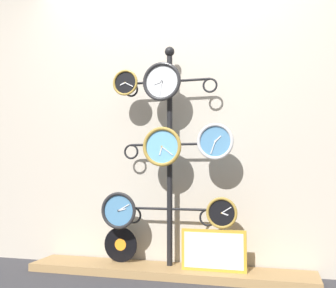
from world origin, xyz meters
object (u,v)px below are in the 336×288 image
at_px(clock_top_center, 162,82).
at_px(clock_top_left, 125,83).
at_px(clock_middle_center, 162,147).
at_px(clock_middle_right, 215,141).
at_px(picture_frame, 214,250).
at_px(display_stand, 170,191).
at_px(vinyl_record, 121,245).
at_px(clock_bottom_left, 119,210).
at_px(clock_bottom_right, 222,213).

bearing_deg(clock_top_center, clock_top_left, -178.85).
distance_m(clock_top_left, clock_middle_center, 0.61).
bearing_deg(clock_middle_right, picture_frame, 147.90).
distance_m(display_stand, vinyl_record, 0.60).
relative_size(display_stand, clock_bottom_left, 6.21).
xyz_separation_m(display_stand, clock_middle_right, (0.38, -0.11, 0.37)).
distance_m(clock_middle_center, clock_bottom_left, 0.61).
height_order(clock_top_left, clock_top_center, clock_top_center).
distance_m(clock_bottom_right, picture_frame, 0.28).
distance_m(display_stand, clock_top_center, 0.86).
xyz_separation_m(clock_top_center, clock_bottom_left, (-0.35, -0.02, -1.01)).
height_order(clock_top_left, clock_middle_center, clock_top_left).
distance_m(clock_bottom_right, vinyl_record, 0.89).
relative_size(display_stand, clock_top_left, 8.49).
bearing_deg(display_stand, clock_bottom_left, -163.21).
bearing_deg(picture_frame, clock_top_center, 179.38).
relative_size(vinyl_record, picture_frame, 0.59).
relative_size(clock_bottom_right, vinyl_record, 0.82).
distance_m(clock_middle_right, clock_bottom_left, 0.93).
distance_m(clock_top_left, clock_middle_right, 0.87).
bearing_deg(picture_frame, clock_bottom_left, -178.58).
height_order(display_stand, clock_middle_center, display_stand).
height_order(clock_middle_right, vinyl_record, clock_middle_right).
height_order(clock_middle_right, clock_bottom_right, clock_middle_right).
bearing_deg(vinyl_record, clock_middle_center, -14.89).
distance_m(display_stand, clock_bottom_right, 0.46).
bearing_deg(clock_middle_center, clock_bottom_right, 1.09).
xyz_separation_m(display_stand, clock_top_left, (-0.34, -0.10, 0.86)).
relative_size(clock_middle_right, clock_bottom_right, 1.19).
distance_m(clock_middle_right, clock_bottom_right, 0.53).
bearing_deg(clock_top_center, vinyl_record, 166.55).
xyz_separation_m(clock_top_center, clock_middle_center, (0.01, -0.01, -0.51)).
bearing_deg(clock_top_left, vinyl_record, 126.17).
bearing_deg(clock_top_left, clock_top_center, 1.15).
xyz_separation_m(clock_middle_center, clock_bottom_right, (0.46, 0.01, -0.50)).
xyz_separation_m(clock_middle_center, vinyl_record, (-0.38, 0.10, -0.78)).
bearing_deg(clock_bottom_left, clock_top_left, 21.71).
distance_m(clock_top_left, clock_bottom_left, 1.02).
bearing_deg(clock_top_center, clock_middle_right, -2.38).
bearing_deg(clock_bottom_right, vinyl_record, 173.71).
distance_m(clock_middle_center, clock_bottom_right, 0.67).
distance_m(display_stand, clock_middle_center, 0.36).
height_order(clock_bottom_left, clock_bottom_right, clock_bottom_left).
bearing_deg(clock_bottom_left, vinyl_record, 104.06).
relative_size(clock_top_left, clock_bottom_left, 0.73).
distance_m(clock_top_left, clock_bottom_right, 1.27).
xyz_separation_m(clock_top_center, picture_frame, (0.40, -0.00, -1.29)).
distance_m(clock_bottom_left, picture_frame, 0.79).
relative_size(display_stand, clock_middle_right, 6.55).
distance_m(clock_top_left, picture_frame, 1.47).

